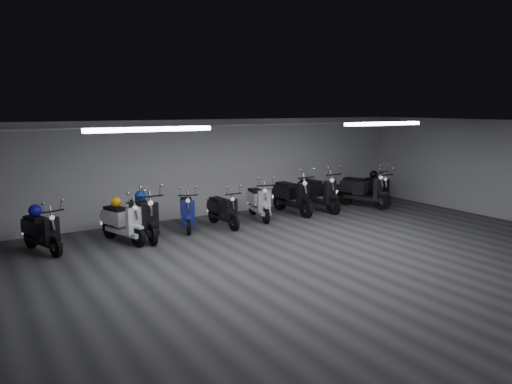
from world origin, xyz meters
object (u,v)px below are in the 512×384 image
helmet_1 (140,196)px  scooter_3 (144,210)px  helmet_3 (35,211)px  helmet_0 (116,202)px  scooter_6 (259,196)px  scooter_7 (293,190)px  scooter_2 (123,215)px  scooter_9 (364,185)px  scooter_1 (41,225)px  scooter_10 (377,184)px  helmet_2 (374,175)px  scooter_4 (187,206)px  scooter_5 (223,205)px  scooter_8 (318,187)px

helmet_1 → scooter_3: bearing=-92.0°
helmet_1 → helmet_3: bearing=179.7°
helmet_0 → helmet_3: (-1.75, 0.10, -0.03)m
scooter_6 → helmet_1: size_ratio=6.43×
scooter_3 → scooter_7: scooter_7 is taller
scooter_2 → scooter_9: bearing=-16.5°
scooter_1 → scooter_10: bearing=-17.6°
helmet_2 → helmet_3: helmet_2 is taller
scooter_2 → scooter_4: bearing=-5.4°
scooter_4 → scooter_9: bearing=17.4°
scooter_1 → scooter_6: scooter_6 is taller
scooter_9 → helmet_3: 9.53m
scooter_2 → helmet_0: 0.37m
scooter_2 → scooter_5: bearing=-14.8°
scooter_1 → scooter_8: scooter_8 is taller
scooter_2 → scooter_6: 4.04m
scooter_1 → scooter_9: size_ratio=0.85×
scooter_10 → helmet_1: (-8.06, -0.09, 0.39)m
scooter_6 → helmet_2: (4.65, 0.21, 0.27)m
scooter_7 → helmet_2: 3.46m
scooter_2 → scooter_1: bearing=159.0°
scooter_6 → scooter_5: bearing=-153.8°
scooter_3 → scooter_4: bearing=16.4°
scooter_3 → scooter_8: size_ratio=0.96×
scooter_1 → helmet_1: (2.29, 0.21, 0.40)m
helmet_0 → scooter_8: bearing=1.7°
scooter_10 → helmet_2: (0.06, 0.23, 0.29)m
scooter_9 → helmet_2: (0.95, 0.53, 0.18)m
scooter_4 → scooter_8: size_ratio=0.84×
scooter_7 → scooter_10: size_ratio=1.15×
helmet_3 → scooter_7: bearing=1.2°
scooter_8 → helmet_0: size_ratio=7.98×
scooter_3 → scooter_7: bearing=7.2°
scooter_3 → helmet_3: (-2.35, 0.28, 0.20)m
scooter_2 → helmet_0: bearing=90.0°
scooter_5 → scooter_1: bearing=177.0°
scooter_5 → scooter_9: bearing=-3.2°
scooter_7 → scooter_8: size_ratio=0.98×
scooter_7 → helmet_1: (-4.67, -0.15, 0.29)m
scooter_1 → scooter_7: scooter_7 is taller
scooter_8 → helmet_0: scooter_8 is taller
scooter_9 → helmet_0: size_ratio=7.90×
helmet_0 → helmet_1: size_ratio=0.92×
helmet_1 → scooter_7: bearing=1.9°
scooter_5 → helmet_0: 2.81m
helmet_3 → scooter_5: bearing=-2.7°
scooter_10 → helmet_2: 0.37m
scooter_1 → helmet_3: size_ratio=5.92×
helmet_3 → helmet_0: bearing=-3.2°
scooter_2 → helmet_3: (-1.82, 0.33, 0.25)m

